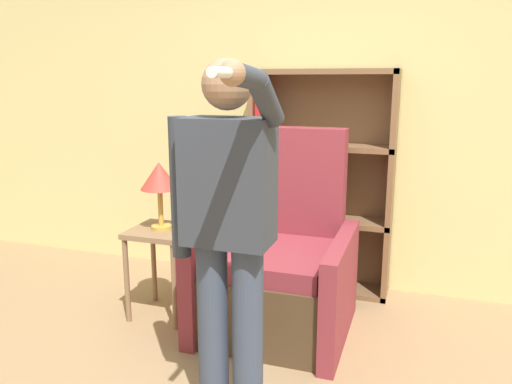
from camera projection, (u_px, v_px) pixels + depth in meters
name	position (u px, v px, depth m)	size (l,w,h in m)	color
wall_back	(321.00, 112.00, 3.92)	(8.00, 0.06, 2.80)	#DBCC84
bookcase	(310.00, 183.00, 3.90)	(1.10, 0.28, 1.72)	brown
armchair	(278.00, 269.00, 3.35)	(0.96, 0.93, 1.33)	#4C3823
person_standing	(227.00, 225.00, 2.29)	(0.55, 0.78, 1.74)	#384256
side_table	(162.00, 246.00, 3.48)	(0.42, 0.42, 0.64)	#846647
table_lamp	(159.00, 178.00, 3.38)	(0.26, 0.26, 0.47)	gold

